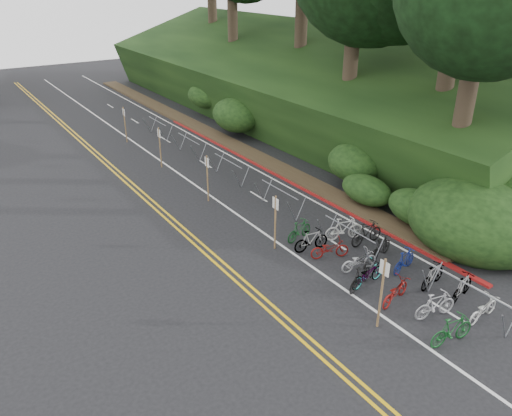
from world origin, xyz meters
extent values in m
plane|color=black|center=(0.00, 0.00, 0.00)|extent=(120.00, 120.00, 0.00)
cube|color=gold|center=(-2.15, 10.00, 0.00)|extent=(0.12, 80.00, 0.01)
cube|color=gold|center=(-1.85, 10.00, 0.00)|extent=(0.12, 80.00, 0.01)
cube|color=silver|center=(1.00, 10.00, 0.00)|extent=(0.12, 80.00, 0.01)
cube|color=silver|center=(5.20, 10.00, 0.00)|extent=(0.12, 80.00, 0.01)
cube|color=silver|center=(3.10, -2.00, 0.00)|extent=(0.10, 1.60, 0.01)
cube|color=silver|center=(3.10, 4.00, 0.00)|extent=(0.10, 1.60, 0.01)
cube|color=silver|center=(3.10, 10.00, 0.00)|extent=(0.10, 1.60, 0.01)
cube|color=silver|center=(3.10, 16.00, 0.00)|extent=(0.10, 1.60, 0.01)
cube|color=silver|center=(3.10, 22.00, 0.00)|extent=(0.10, 1.60, 0.01)
cube|color=silver|center=(3.10, 28.00, 0.00)|extent=(0.10, 1.60, 0.01)
cube|color=silver|center=(3.10, 34.00, 0.00)|extent=(0.10, 1.60, 0.01)
cube|color=maroon|center=(5.70, 12.00, 0.05)|extent=(0.25, 28.00, 0.10)
cube|color=black|center=(13.50, 22.00, 2.80)|extent=(12.32, 44.00, 9.11)
cube|color=#382819|center=(6.40, 22.00, 0.08)|extent=(1.40, 44.00, 0.16)
ellipsoid|color=#284C19|center=(7.20, 3.00, 1.04)|extent=(2.00, 2.80, 1.60)
ellipsoid|color=#284C19|center=(8.00, 8.00, 1.55)|extent=(2.60, 3.64, 2.08)
ellipsoid|color=#284C19|center=(9.20, 14.00, 1.99)|extent=(2.20, 3.08, 1.76)
ellipsoid|color=#284C19|center=(7.80, 20.00, 1.56)|extent=(3.00, 4.20, 2.40)
ellipsoid|color=#284C19|center=(8.50, 26.00, 1.73)|extent=(2.40, 3.36, 1.92)
ellipsoid|color=#284C19|center=(9.80, 30.00, 2.41)|extent=(2.80, 3.92, 2.24)
ellipsoid|color=#284C19|center=(7.00, 6.00, 0.90)|extent=(1.80, 2.52, 1.44)
ellipsoid|color=#284C19|center=(10.00, 18.00, 2.60)|extent=(3.20, 4.48, 2.56)
ellipsoid|color=black|center=(8.00, 0.50, 1.21)|extent=(5.28, 6.16, 3.52)
cylinder|color=#2D2319|center=(9.50, 3.00, 4.24)|extent=(0.82, 0.82, 6.08)
ellipsoid|color=black|center=(9.50, 3.00, 9.78)|extent=(8.32, 8.32, 7.90)
cylinder|color=#2D2319|center=(12.00, 6.00, 6.54)|extent=(0.90, 0.90, 7.49)
cylinder|color=#2D2319|center=(11.00, 12.00, 6.01)|extent=(0.87, 0.87, 7.02)
cylinder|color=#2D2319|center=(13.50, 20.00, 7.18)|extent=(0.92, 0.92, 7.95)
cylinder|color=#2D2319|center=(12.50, 28.00, 6.08)|extent=(0.85, 0.85, 6.55)
cylinder|color=#2D2319|center=(15.00, 36.00, 7.24)|extent=(0.90, 0.90, 7.49)
cylinder|color=slate|center=(3.53, -2.39, 1.14)|extent=(0.05, 3.31, 0.05)
cylinder|color=slate|center=(3.25, -3.95, 0.57)|extent=(0.58, 0.04, 1.13)
cylinder|color=slate|center=(3.25, -0.84, 0.57)|extent=(0.58, 0.04, 1.13)
cylinder|color=slate|center=(3.81, -0.84, 0.57)|extent=(0.58, 0.04, 1.13)
cylinder|color=slate|center=(3.00, 3.00, 1.15)|extent=(0.05, 3.00, 0.05)
cylinder|color=slate|center=(2.72, 1.60, 0.57)|extent=(0.58, 0.04, 1.13)
cylinder|color=slate|center=(3.28, 1.60, 0.57)|extent=(0.58, 0.04, 1.13)
cylinder|color=slate|center=(2.72, 4.40, 0.57)|extent=(0.58, 0.04, 1.13)
cylinder|color=slate|center=(3.28, 4.40, 0.57)|extent=(0.58, 0.04, 1.13)
cylinder|color=slate|center=(3.00, 8.00, 1.15)|extent=(0.05, 3.00, 0.05)
cylinder|color=slate|center=(2.72, 6.60, 0.57)|extent=(0.58, 0.04, 1.13)
cylinder|color=slate|center=(3.28, 6.60, 0.57)|extent=(0.58, 0.04, 1.13)
cylinder|color=slate|center=(2.72, 9.40, 0.57)|extent=(0.58, 0.04, 1.13)
cylinder|color=slate|center=(3.28, 9.40, 0.57)|extent=(0.58, 0.04, 1.13)
cylinder|color=slate|center=(3.00, 13.00, 1.15)|extent=(0.05, 3.00, 0.05)
cylinder|color=slate|center=(2.72, 11.60, 0.57)|extent=(0.58, 0.04, 1.13)
cylinder|color=slate|center=(3.28, 11.60, 0.57)|extent=(0.58, 0.04, 1.13)
cylinder|color=slate|center=(2.72, 14.40, 0.57)|extent=(0.58, 0.04, 1.13)
cylinder|color=slate|center=(3.28, 14.40, 0.57)|extent=(0.58, 0.04, 1.13)
cylinder|color=slate|center=(3.00, 18.00, 1.15)|extent=(0.05, 3.00, 0.05)
cylinder|color=slate|center=(2.72, 16.60, 0.57)|extent=(0.58, 0.04, 1.13)
cylinder|color=slate|center=(3.28, 16.60, 0.57)|extent=(0.58, 0.04, 1.13)
cylinder|color=slate|center=(2.72, 19.40, 0.57)|extent=(0.58, 0.04, 1.13)
cylinder|color=slate|center=(3.28, 19.40, 0.57)|extent=(0.58, 0.04, 1.13)
cylinder|color=slate|center=(3.00, 23.00, 1.15)|extent=(0.05, 3.00, 0.05)
cylinder|color=slate|center=(2.72, 21.60, 0.57)|extent=(0.58, 0.04, 1.13)
cylinder|color=slate|center=(3.28, 21.60, 0.57)|extent=(0.58, 0.04, 1.13)
cylinder|color=slate|center=(2.72, 24.40, 0.57)|extent=(0.58, 0.04, 1.13)
cylinder|color=slate|center=(3.28, 24.40, 0.57)|extent=(0.58, 0.04, 1.13)
cylinder|color=brown|center=(0.44, -1.22, 1.33)|extent=(0.08, 0.08, 2.66)
cube|color=silver|center=(0.44, -1.22, 2.31)|extent=(0.02, 0.40, 0.50)
cylinder|color=brown|center=(0.60, 5.00, 1.25)|extent=(0.08, 0.08, 2.50)
cube|color=silver|center=(0.60, 5.00, 2.15)|extent=(0.02, 0.40, 0.50)
cylinder|color=brown|center=(0.60, 11.00, 1.25)|extent=(0.08, 0.08, 2.50)
cube|color=silver|center=(0.60, 11.00, 2.15)|extent=(0.02, 0.40, 0.50)
cylinder|color=brown|center=(0.60, 17.00, 1.25)|extent=(0.08, 0.08, 2.50)
cube|color=silver|center=(0.60, 17.00, 2.15)|extent=(0.02, 0.40, 0.50)
cylinder|color=brown|center=(0.60, 23.00, 1.25)|extent=(0.08, 0.08, 2.50)
cube|color=silver|center=(0.60, 23.00, 2.15)|extent=(0.02, 0.40, 0.50)
imported|color=black|center=(1.56, 0.80, 0.50)|extent=(1.01, 1.74, 1.01)
imported|color=#144C1E|center=(1.77, -3.11, 0.53)|extent=(0.72, 1.80, 1.05)
imported|color=beige|center=(3.73, -2.92, 0.42)|extent=(0.67, 1.65, 0.85)
imported|color=#9E9EA3|center=(2.45, -1.93, 0.50)|extent=(0.80, 1.72, 1.00)
imported|color=slate|center=(4.19, -1.75, 0.48)|extent=(0.77, 1.65, 0.96)
imported|color=maroon|center=(1.96, -0.56, 0.45)|extent=(0.99, 1.81, 0.90)
imported|color=slate|center=(3.93, -0.64, 0.47)|extent=(0.69, 1.61, 0.94)
imported|color=slate|center=(1.93, 0.81, 0.46)|extent=(0.76, 1.78, 0.91)
imported|color=navy|center=(3.87, 0.70, 0.47)|extent=(0.76, 1.62, 0.94)
imported|color=#9E9EA3|center=(2.41, 1.74, 0.43)|extent=(0.81, 1.70, 0.86)
imported|color=black|center=(3.85, 1.94, 0.49)|extent=(0.89, 1.70, 0.98)
imported|color=maroon|center=(2.06, 3.11, 0.44)|extent=(1.15, 1.75, 0.87)
imported|color=black|center=(4.19, 3.11, 0.54)|extent=(0.51, 1.79, 1.07)
imported|color=slate|center=(1.81, 4.01, 0.50)|extent=(0.68, 1.70, 0.99)
imported|color=beige|center=(3.64, 3.96, 0.54)|extent=(1.06, 1.85, 1.07)
imported|color=#144C1E|center=(1.97, 5.05, 0.47)|extent=(0.77, 1.63, 0.94)
camera|label=1|loc=(-10.48, -10.25, 10.86)|focal=35.00mm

